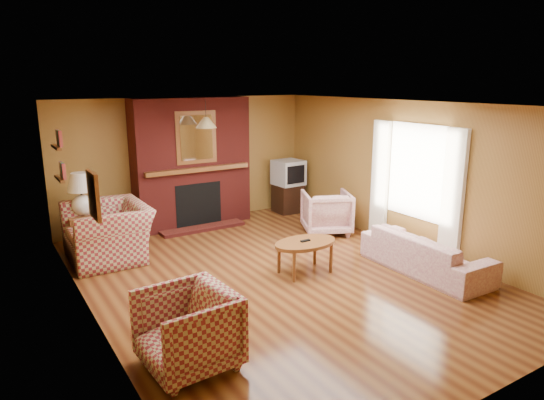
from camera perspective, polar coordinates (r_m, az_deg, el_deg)
floor at (r=6.98m, az=0.74°, el=-8.92°), size 6.50×6.50×0.00m
ceiling at (r=6.43m, az=0.81°, el=11.18°), size 6.50×6.50×0.00m
wall_back at (r=9.45m, az=-10.01°, el=4.54°), size 6.50×0.00×6.50m
wall_front at (r=4.37m, az=24.79°, el=-7.65°), size 6.50×0.00×6.50m
wall_left at (r=5.69m, az=-20.90°, el=-2.39°), size 0.00×6.50×6.50m
wall_right at (r=8.20m, az=15.63°, el=2.82°), size 0.00×6.50×6.50m
fireplace at (r=9.21m, az=-9.37°, el=4.21°), size 2.20×0.82×2.40m
window_right at (r=8.05m, az=16.41°, el=2.03°), size 0.10×1.85×2.00m
bookshelf at (r=7.45m, az=-23.75°, el=4.71°), size 0.09×0.55×0.71m
botanical_print at (r=5.33m, az=-20.22°, el=0.49°), size 0.05×0.40×0.50m
pendant_light at (r=8.48m, az=-7.77°, el=9.02°), size 0.36×0.36×0.48m
plaid_loveseat at (r=7.90m, az=-18.74°, el=-3.59°), size 1.16×1.33×0.86m
plaid_armchair at (r=4.86m, az=-9.92°, el=-14.82°), size 0.91×0.88×0.78m
floral_sofa at (r=7.38m, az=17.62°, el=-5.93°), size 0.81×1.97×0.57m
floral_armchair at (r=8.83m, az=6.41°, el=-1.43°), size 1.10×1.11×0.76m
coffee_table at (r=6.96m, az=3.93°, el=-5.31°), size 0.96×0.60×0.49m
side_table at (r=8.32m, az=-21.11°, el=-3.75°), size 0.49×0.49×0.63m
table_lamp at (r=8.15m, az=-21.53°, el=0.91°), size 0.41×0.41×0.68m
tv_stand at (r=10.18m, az=1.91°, el=0.22°), size 0.55×0.50×0.59m
crt_tv at (r=10.06m, az=1.95°, el=3.25°), size 0.58×0.58×0.51m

